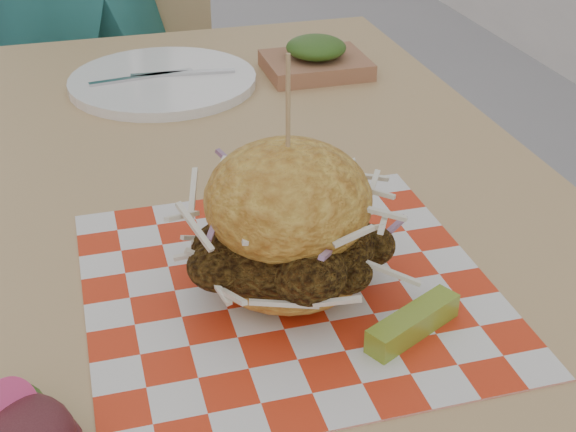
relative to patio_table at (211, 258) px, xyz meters
name	(u,v)px	position (x,y,z in m)	size (l,w,h in m)	color
patio_table	(211,258)	(0.00, 0.00, 0.00)	(0.80, 1.20, 0.75)	tan
patio_chair	(138,63)	(0.02, 1.03, -0.12)	(0.50, 0.51, 0.95)	tan
paper_liner	(288,287)	(0.04, -0.19, 0.08)	(0.36, 0.36, 0.00)	red
sandwich	(288,229)	(0.04, -0.19, 0.14)	(0.19, 0.19, 0.22)	gold
pickle_spear	(413,323)	(0.12, -0.28, 0.09)	(0.10, 0.02, 0.02)	olive
place_setting	(163,81)	(0.00, 0.35, 0.09)	(0.27, 0.27, 0.02)	white
kraft_tray	(316,59)	(0.23, 0.34, 0.10)	(0.15, 0.12, 0.06)	#996445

